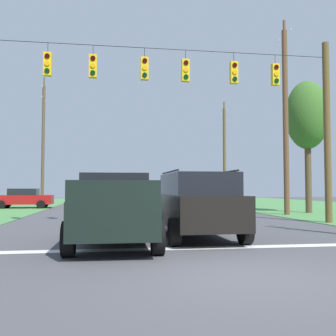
{
  "coord_description": "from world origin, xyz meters",
  "views": [
    {
      "loc": [
        -2.35,
        -6.7,
        1.53
      ],
      "look_at": [
        0.02,
        8.92,
        2.34
      ],
      "focal_mm": 42.33,
      "sensor_mm": 36.0,
      "label": 1
    }
  ],
  "objects_px": {
    "suv_black": "(196,204)",
    "distant_car_oncoming": "(24,198)",
    "pickup_truck": "(114,209)",
    "utility_pole_far_right": "(224,153)",
    "distant_car_crossing_white": "(122,197)",
    "tree_roadside_right": "(307,116)",
    "utility_pole_mid_right": "(286,119)",
    "utility_pole_far_left": "(43,141)",
    "overhead_signal_span": "(160,113)"
  },
  "relations": [
    {
      "from": "overhead_signal_span",
      "to": "pickup_truck",
      "type": "relative_size",
      "value": 2.84
    },
    {
      "from": "distant_car_oncoming",
      "to": "utility_pole_mid_right",
      "type": "bearing_deg",
      "value": -31.79
    },
    {
      "from": "distant_car_oncoming",
      "to": "distant_car_crossing_white",
      "type": "bearing_deg",
      "value": 11.38
    },
    {
      "from": "distant_car_oncoming",
      "to": "utility_pole_far_left",
      "type": "distance_m",
      "value": 6.72
    },
    {
      "from": "pickup_truck",
      "to": "tree_roadside_right",
      "type": "height_order",
      "value": "tree_roadside_right"
    },
    {
      "from": "overhead_signal_span",
      "to": "distant_car_crossing_white",
      "type": "xyz_separation_m",
      "value": [
        -0.92,
        17.05,
        -3.87
      ]
    },
    {
      "from": "suv_black",
      "to": "distant_car_oncoming",
      "type": "distance_m",
      "value": 21.78
    },
    {
      "from": "overhead_signal_span",
      "to": "utility_pole_far_right",
      "type": "bearing_deg",
      "value": 65.73
    },
    {
      "from": "utility_pole_far_right",
      "to": "utility_pole_far_left",
      "type": "relative_size",
      "value": 0.83
    },
    {
      "from": "distant_car_oncoming",
      "to": "tree_roadside_right",
      "type": "bearing_deg",
      "value": -25.06
    },
    {
      "from": "pickup_truck",
      "to": "tree_roadside_right",
      "type": "relative_size",
      "value": 0.66
    },
    {
      "from": "pickup_truck",
      "to": "utility_pole_far_left",
      "type": "relative_size",
      "value": 0.47
    },
    {
      "from": "distant_car_oncoming",
      "to": "tree_roadside_right",
      "type": "xyz_separation_m",
      "value": [
        18.72,
        -8.75,
        5.25
      ]
    },
    {
      "from": "suv_black",
      "to": "tree_roadside_right",
      "type": "height_order",
      "value": "tree_roadside_right"
    },
    {
      "from": "suv_black",
      "to": "utility_pole_far_left",
      "type": "distance_m",
      "value": 26.15
    },
    {
      "from": "suv_black",
      "to": "utility_pole_far_left",
      "type": "xyz_separation_m",
      "value": [
        -8.44,
        24.3,
        4.66
      ]
    },
    {
      "from": "utility_pole_far_left",
      "to": "utility_pole_far_right",
      "type": "bearing_deg",
      "value": -5.07
    },
    {
      "from": "distant_car_crossing_white",
      "to": "overhead_signal_span",
      "type": "bearing_deg",
      "value": -86.91
    },
    {
      "from": "suv_black",
      "to": "pickup_truck",
      "type": "bearing_deg",
      "value": -159.59
    },
    {
      "from": "pickup_truck",
      "to": "utility_pole_far_right",
      "type": "xyz_separation_m",
      "value": [
        10.33,
        23.8,
        3.77
      ]
    },
    {
      "from": "tree_roadside_right",
      "to": "overhead_signal_span",
      "type": "bearing_deg",
      "value": -146.45
    },
    {
      "from": "pickup_truck",
      "to": "distant_car_oncoming",
      "type": "distance_m",
      "value": 21.75
    },
    {
      "from": "pickup_truck",
      "to": "utility_pole_far_left",
      "type": "bearing_deg",
      "value": 103.18
    },
    {
      "from": "pickup_truck",
      "to": "utility_pole_far_left",
      "type": "xyz_separation_m",
      "value": [
        -5.91,
        25.24,
        4.76
      ]
    },
    {
      "from": "distant_car_crossing_white",
      "to": "distant_car_oncoming",
      "type": "bearing_deg",
      "value": -168.62
    },
    {
      "from": "pickup_truck",
      "to": "utility_pole_far_right",
      "type": "height_order",
      "value": "utility_pole_far_right"
    },
    {
      "from": "utility_pole_mid_right",
      "to": "tree_roadside_right",
      "type": "distance_m",
      "value": 2.68
    },
    {
      "from": "distant_car_crossing_white",
      "to": "tree_roadside_right",
      "type": "xyz_separation_m",
      "value": [
        11.12,
        -10.28,
        5.25
      ]
    },
    {
      "from": "utility_pole_far_right",
      "to": "tree_roadside_right",
      "type": "relative_size",
      "value": 1.15
    },
    {
      "from": "distant_car_crossing_white",
      "to": "utility_pole_far_left",
      "type": "bearing_deg",
      "value": 156.73
    },
    {
      "from": "pickup_truck",
      "to": "suv_black",
      "type": "relative_size",
      "value": 1.13
    },
    {
      "from": "suv_black",
      "to": "utility_pole_mid_right",
      "type": "relative_size",
      "value": 0.42
    },
    {
      "from": "distant_car_crossing_white",
      "to": "utility_pole_mid_right",
      "type": "xyz_separation_m",
      "value": [
        8.96,
        -11.8,
        4.75
      ]
    },
    {
      "from": "overhead_signal_span",
      "to": "tree_roadside_right",
      "type": "xyz_separation_m",
      "value": [
        10.2,
        6.76,
        1.38
      ]
    },
    {
      "from": "distant_car_oncoming",
      "to": "utility_pole_far_left",
      "type": "xyz_separation_m",
      "value": [
        0.66,
        4.52,
        4.94
      ]
    },
    {
      "from": "suv_black",
      "to": "tree_roadside_right",
      "type": "xyz_separation_m",
      "value": [
        9.62,
        11.04,
        4.98
      ]
    },
    {
      "from": "distant_car_oncoming",
      "to": "utility_pole_far_left",
      "type": "bearing_deg",
      "value": 81.71
    },
    {
      "from": "suv_black",
      "to": "utility_pole_far_right",
      "type": "bearing_deg",
      "value": 71.14
    },
    {
      "from": "distant_car_oncoming",
      "to": "utility_pole_far_left",
      "type": "height_order",
      "value": "utility_pole_far_left"
    },
    {
      "from": "pickup_truck",
      "to": "tree_roadside_right",
      "type": "bearing_deg",
      "value": 44.59
    },
    {
      "from": "suv_black",
      "to": "utility_pole_far_right",
      "type": "relative_size",
      "value": 0.51
    },
    {
      "from": "utility_pole_mid_right",
      "to": "tree_roadside_right",
      "type": "bearing_deg",
      "value": 35.07
    },
    {
      "from": "overhead_signal_span",
      "to": "distant_car_crossing_white",
      "type": "bearing_deg",
      "value": 93.09
    },
    {
      "from": "suv_black",
      "to": "tree_roadside_right",
      "type": "relative_size",
      "value": 0.58
    },
    {
      "from": "distant_car_crossing_white",
      "to": "utility_pole_mid_right",
      "type": "relative_size",
      "value": 0.39
    },
    {
      "from": "overhead_signal_span",
      "to": "pickup_truck",
      "type": "xyz_separation_m",
      "value": [
        -1.95,
        -5.21,
        -3.69
      ]
    },
    {
      "from": "overhead_signal_span",
      "to": "utility_pole_far_right",
      "type": "distance_m",
      "value": 20.39
    },
    {
      "from": "pickup_truck",
      "to": "utility_pole_far_right",
      "type": "bearing_deg",
      "value": 66.53
    },
    {
      "from": "utility_pole_mid_right",
      "to": "utility_pole_far_right",
      "type": "distance_m",
      "value": 13.37
    },
    {
      "from": "suv_black",
      "to": "distant_car_oncoming",
      "type": "xyz_separation_m",
      "value": [
        -9.09,
        19.79,
        -0.27
      ]
    }
  ]
}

